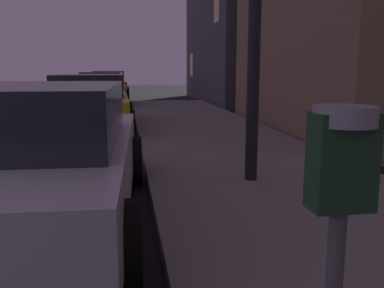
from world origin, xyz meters
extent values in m
cube|color=#1E4728|center=(4.38, 0.17, 1.31)|extent=(0.19, 0.11, 0.30)
cylinder|color=#999EA5|center=(4.38, 0.17, 1.45)|extent=(0.19, 0.19, 0.06)
cube|color=black|center=(4.32, 0.17, 1.35)|extent=(0.01, 0.08, 0.11)
cube|color=#B7B7BF|center=(2.85, 3.35, 0.57)|extent=(2.01, 4.58, 0.64)
cube|color=#1E2328|center=(2.84, 3.18, 1.15)|extent=(1.70, 2.40, 0.56)
cylinder|color=black|center=(3.83, 4.71, 0.33)|extent=(0.25, 0.67, 0.66)
cylinder|color=black|center=(3.72, 1.91, 0.33)|extent=(0.25, 0.67, 0.66)
cube|color=gold|center=(2.85, 9.84, 0.57)|extent=(1.95, 4.42, 0.64)
cube|color=#1E2328|center=(2.85, 9.91, 1.15)|extent=(1.69, 2.34, 0.56)
cylinder|color=black|center=(1.88, 11.18, 0.33)|extent=(0.23, 0.66, 0.66)
cylinder|color=black|center=(3.78, 11.21, 0.33)|extent=(0.23, 0.66, 0.66)
cylinder|color=black|center=(1.92, 8.46, 0.33)|extent=(0.23, 0.66, 0.66)
cylinder|color=black|center=(3.82, 8.49, 0.33)|extent=(0.23, 0.66, 0.66)
cube|color=#19592D|center=(2.85, 16.16, 0.57)|extent=(1.93, 4.35, 0.64)
cube|color=#1E2328|center=(2.85, 16.22, 1.15)|extent=(1.61, 2.04, 0.56)
cylinder|color=black|center=(2.05, 17.53, 0.33)|extent=(0.25, 0.67, 0.66)
cylinder|color=black|center=(3.79, 17.44, 0.33)|extent=(0.25, 0.67, 0.66)
cylinder|color=black|center=(1.91, 14.89, 0.33)|extent=(0.25, 0.67, 0.66)
cylinder|color=black|center=(3.65, 14.80, 0.33)|extent=(0.25, 0.67, 0.66)
cube|color=maroon|center=(2.85, 22.84, 0.57)|extent=(1.98, 4.24, 0.64)
cube|color=#1E2328|center=(2.85, 22.78, 1.15)|extent=(1.69, 2.03, 0.56)
cylinder|color=black|center=(1.88, 24.10, 0.33)|extent=(0.24, 0.67, 0.66)
cylinder|color=black|center=(3.74, 24.16, 0.33)|extent=(0.24, 0.67, 0.66)
cylinder|color=black|center=(1.96, 21.51, 0.33)|extent=(0.24, 0.67, 0.66)
cylinder|color=black|center=(3.82, 21.57, 0.33)|extent=(0.24, 0.67, 0.66)
cube|color=#F2D17F|center=(7.32, 21.78, 1.74)|extent=(0.06, 0.90, 1.20)
cube|color=#F2D17F|center=(7.32, 15.51, 3.93)|extent=(0.06, 0.90, 1.20)
camera|label=1|loc=(3.74, -0.99, 1.59)|focal=39.38mm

